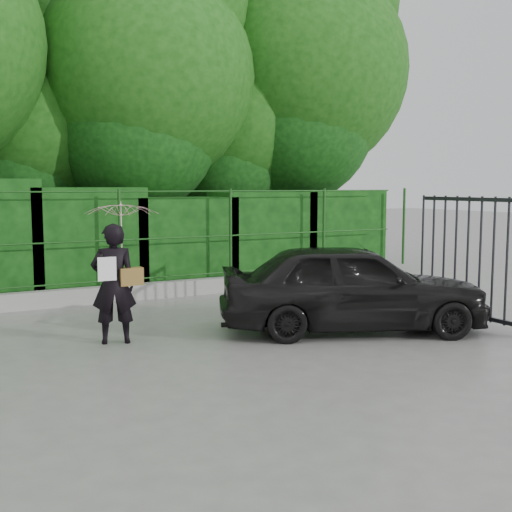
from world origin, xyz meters
TOP-DOWN VIEW (x-y plane):
  - ground at (0.00, 0.00)m, footprint 80.00×80.00m
  - kerb at (0.00, 4.50)m, footprint 14.00×0.25m
  - fence at (0.22, 4.50)m, footprint 14.13×0.06m
  - hedge at (-0.05, 5.50)m, footprint 14.20×1.20m
  - trees at (1.14, 7.74)m, footprint 17.10×6.15m
  - gate at (4.60, -0.72)m, footprint 0.22×2.33m
  - woman at (-0.54, 1.42)m, footprint 0.99×1.01m
  - car at (2.68, 0.42)m, footprint 4.23×3.04m

SIDE VIEW (x-z plane):
  - ground at x=0.00m, z-range 0.00..0.00m
  - kerb at x=0.00m, z-range 0.00..0.30m
  - car at x=2.68m, z-range 0.00..1.34m
  - hedge at x=-0.05m, z-range -0.10..2.18m
  - gate at x=4.60m, z-range 0.01..2.37m
  - fence at x=0.22m, z-range 0.30..2.10m
  - woman at x=-0.54m, z-range 0.32..2.27m
  - trees at x=1.14m, z-range 0.58..8.66m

